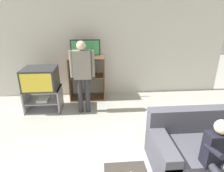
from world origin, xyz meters
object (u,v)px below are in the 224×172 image
(television_flat, at_px, (85,49))
(person_standing_adult, at_px, (82,71))
(media_shelf, at_px, (87,78))
(person_seated_child, at_px, (220,156))
(couch, at_px, (218,148))
(tv_stand, at_px, (44,99))
(television_main, at_px, (40,78))

(television_flat, bearing_deg, person_standing_adult, -93.27)
(media_shelf, relative_size, television_flat, 1.54)
(person_seated_child, bearing_deg, media_shelf, 118.07)
(couch, bearing_deg, person_seated_child, -125.60)
(television_flat, height_order, person_standing_adult, person_standing_adult)
(couch, bearing_deg, tv_stand, 146.41)
(television_main, height_order, media_shelf, media_shelf)
(tv_stand, bearing_deg, television_flat, 29.29)
(couch, relative_size, person_standing_adult, 1.21)
(tv_stand, height_order, couch, couch)
(person_standing_adult, bearing_deg, television_main, 168.76)
(media_shelf, bearing_deg, television_flat, -105.88)
(tv_stand, relative_size, couch, 0.40)
(tv_stand, distance_m, person_standing_adult, 1.22)
(couch, bearing_deg, television_flat, 128.16)
(television_main, xyz_separation_m, person_standing_adult, (0.97, -0.19, 0.21))
(tv_stand, bearing_deg, person_seated_child, -43.43)
(tv_stand, distance_m, television_main, 0.52)
(person_standing_adult, bearing_deg, person_seated_child, -53.73)
(person_standing_adult, distance_m, person_seated_child, 2.90)
(tv_stand, relative_size, person_standing_adult, 0.49)
(person_seated_child, bearing_deg, television_main, 136.73)
(tv_stand, distance_m, couch, 3.64)
(person_standing_adult, xyz_separation_m, person_seated_child, (1.70, -2.32, -0.39))
(television_main, xyz_separation_m, person_seated_child, (2.67, -2.51, -0.18))
(television_main, distance_m, couch, 3.67)
(person_seated_child, bearing_deg, tv_stand, 136.57)
(television_main, bearing_deg, television_flat, 29.53)
(person_seated_child, bearing_deg, person_standing_adult, 126.27)
(television_main, xyz_separation_m, media_shelf, (1.02, 0.59, -0.21))
(couch, xyz_separation_m, person_seated_child, (-0.36, -0.51, 0.33))
(person_seated_child, bearing_deg, couch, 54.40)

